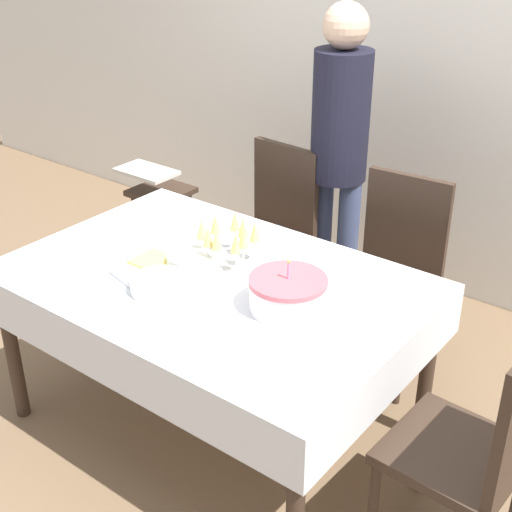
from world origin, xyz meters
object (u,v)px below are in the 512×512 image
Objects in this scene: champagne_tray at (228,241)px; plate_stack_main at (160,285)px; person_standing at (339,141)px; high_chair at (159,204)px; birthday_cake at (288,293)px; dining_chair_right_end at (482,443)px; dining_chair_far_right at (393,269)px; plate_stack_dessert at (190,260)px; dining_chair_far_left at (271,230)px.

champagne_tray is 1.37× the size of plate_stack_main.
high_chair is (-1.00, -0.27, -0.50)m from person_standing.
birthday_cake reaches higher than plate_stack_main.
high_chair is at bearing -164.91° from person_standing.
person_standing is at bearing 138.58° from dining_chair_right_end.
birthday_cake is at bearing -29.07° from high_chair.
birthday_cake is 0.42m from champagne_tray.
high_chair is (-1.45, -0.06, -0.03)m from dining_chair_far_right.
plate_stack_dessert is (-0.48, -0.84, 0.25)m from dining_chair_far_right.
dining_chair_far_left is 1.00× the size of dining_chair_right_end.
dining_chair_far_right is 5.13× the size of plate_stack_dessert.
dining_chair_right_end is (1.47, -0.87, 0.00)m from dining_chair_far_left.
person_standing is 1.15m from high_chair.
dining_chair_far_left is at bearing -139.63° from person_standing.
dining_chair_far_left is at bearing 113.67° from champagne_tray.
dining_chair_far_right reaches higher than champagne_tray.
plate_stack_main is 0.14× the size of person_standing.
champagne_tray is 1.31m from high_chair.
dining_chair_right_end reaches higher than champagne_tray.
person_standing reaches higher than high_chair.
birthday_cake is at bearing 22.72° from plate_stack_main.
plate_stack_dessert is 1.08m from person_standing.
plate_stack_dessert is 1.28m from high_chair.
high_chair is at bearing -175.63° from dining_chair_far_left.
champagne_tray is at bearing 80.08° from plate_stack_main.
birthday_cake is (0.01, -0.87, 0.28)m from dining_chair_far_right.
plate_stack_dessert is (-1.25, 0.02, 0.25)m from dining_chair_right_end.
dining_chair_right_end is 3.31× the size of birthday_cake.
birthday_cake reaches higher than champagne_tray.
person_standing is at bearing 154.73° from dining_chair_far_right.
person_standing is at bearing 88.21° from plate_stack_dessert.
champagne_tray is 0.43× the size of high_chair.
plate_stack_dessert is 0.11× the size of person_standing.
plate_stack_main is at bearing -76.12° from dining_chair_far_left.
dining_chair_far_right is at bearing 67.58° from plate_stack_main.
dining_chair_right_end is 1.32× the size of high_chair.
dining_chair_far_left is 1.00× the size of dining_chair_far_right.
person_standing is at bearing 113.15° from birthday_cake.
dining_chair_far_left is 1.71m from dining_chair_right_end.
plate_stack_dessert is at bearing -39.14° from high_chair.
plate_stack_main is at bearing -44.70° from high_chair.
dining_chair_far_left is at bearing 149.52° from dining_chair_right_end.
dining_chair_far_left is 0.90m from plate_stack_dessert.
dining_chair_right_end is 0.58× the size of person_standing.
dining_chair_far_left is 1.16m from birthday_cake.
dining_chair_far_right is 1.16m from dining_chair_right_end.
person_standing reaches higher than dining_chair_far_right.
champagne_tray is (-1.15, 0.14, 0.32)m from dining_chair_right_end.
dining_chair_far_right is 4.17× the size of plate_stack_main.
person_standing is (-1.22, 1.08, 0.47)m from dining_chair_right_end.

